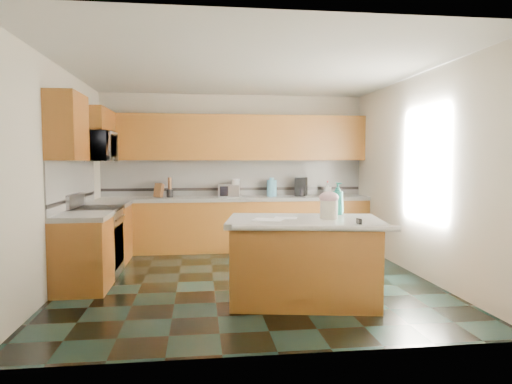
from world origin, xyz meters
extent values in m
plane|color=black|center=(0.00, 0.00, 0.00)|extent=(4.60, 4.60, 0.00)
plane|color=white|center=(0.00, 0.00, 2.70)|extent=(4.60, 4.60, 0.00)
cube|color=beige|center=(0.00, 2.32, 1.35)|extent=(4.60, 0.04, 2.70)
cube|color=beige|center=(0.00, -2.32, 1.35)|extent=(4.60, 0.04, 2.70)
cube|color=beige|center=(-2.32, 0.00, 1.35)|extent=(0.04, 4.60, 2.70)
cube|color=beige|center=(2.32, 0.00, 1.35)|extent=(0.04, 4.60, 2.70)
cube|color=#51260B|center=(0.00, 2.00, 0.43)|extent=(4.60, 0.60, 0.86)
cube|color=white|center=(0.00, 2.00, 0.89)|extent=(4.60, 0.64, 0.06)
cube|color=#51260B|center=(0.00, 2.13, 1.94)|extent=(4.60, 0.33, 0.78)
cube|color=silver|center=(0.00, 2.29, 1.24)|extent=(4.60, 0.02, 0.63)
cube|color=black|center=(0.00, 2.28, 1.04)|extent=(4.60, 0.01, 0.05)
cube|color=#51260B|center=(-2.00, 1.29, 0.43)|extent=(0.60, 0.82, 0.86)
cube|color=white|center=(-2.00, 1.29, 0.89)|extent=(0.64, 0.82, 0.06)
cube|color=#51260B|center=(-2.00, -0.24, 0.43)|extent=(0.60, 0.72, 0.86)
cube|color=white|center=(-2.00, -0.24, 0.89)|extent=(0.64, 0.72, 0.06)
cube|color=silver|center=(-2.29, 0.55, 1.24)|extent=(0.02, 2.30, 0.63)
cube|color=black|center=(-2.28, 0.55, 1.04)|extent=(0.01, 2.30, 0.05)
cube|color=#51260B|center=(-2.13, 1.42, 1.94)|extent=(0.33, 1.09, 0.78)
cube|color=#51260B|center=(-2.13, -0.24, 1.94)|extent=(0.33, 0.72, 0.78)
cube|color=#B7B7BC|center=(-2.00, 0.50, 0.44)|extent=(0.60, 0.76, 0.88)
cube|color=black|center=(-1.71, 0.50, 0.40)|extent=(0.02, 0.68, 0.55)
cube|color=black|center=(-2.00, 0.50, 0.90)|extent=(0.62, 0.78, 0.04)
cylinder|color=#B7B7BC|center=(-1.68, 0.50, 0.78)|extent=(0.02, 0.66, 0.02)
cube|color=#B7B7BC|center=(-2.26, 0.50, 1.02)|extent=(0.06, 0.76, 0.18)
imported|color=#B7B7BC|center=(-2.00, 0.50, 1.73)|extent=(0.50, 0.73, 0.41)
cube|color=#51260B|center=(0.51, -0.98, 0.43)|extent=(1.67, 1.14, 0.86)
cube|color=white|center=(0.51, -0.98, 0.89)|extent=(1.79, 1.25, 0.06)
cylinder|color=white|center=(0.51, -1.47, 0.89)|extent=(1.63, 0.34, 0.06)
cylinder|color=beige|center=(0.78, -1.02, 1.02)|extent=(0.21, 0.21, 0.20)
ellipsoid|color=#D9A6B4|center=(0.78, -1.02, 1.15)|extent=(0.21, 0.21, 0.13)
cylinder|color=tan|center=(0.78, -1.02, 1.20)|extent=(0.07, 0.02, 0.02)
sphere|color=tan|center=(0.74, -1.02, 1.20)|extent=(0.04, 0.04, 0.04)
sphere|color=tan|center=(0.81, -1.02, 1.20)|extent=(0.04, 0.04, 0.04)
imported|color=teal|center=(0.98, -0.66, 1.11)|extent=(0.19, 0.19, 0.37)
cube|color=white|center=(0.32, -0.91, 0.92)|extent=(0.29, 0.25, 0.00)
cube|color=white|center=(0.11, -1.02, 0.92)|extent=(0.39, 0.35, 0.00)
cube|color=black|center=(0.96, -1.45, 0.93)|extent=(0.03, 0.10, 0.09)
cylinder|color=black|center=(0.96, -1.51, 0.91)|extent=(0.02, 0.07, 0.02)
cube|color=#472814|center=(-1.30, 2.05, 1.04)|extent=(0.19, 0.21, 0.26)
cylinder|color=black|center=(-1.12, 2.08, 0.99)|extent=(0.11, 0.11, 0.14)
cylinder|color=#472814|center=(-1.12, 2.08, 1.16)|extent=(0.06, 0.06, 0.20)
cube|color=#B7B7BC|center=(-0.11, 2.05, 1.02)|extent=(0.38, 0.27, 0.21)
cube|color=black|center=(-0.11, 1.93, 1.02)|extent=(0.32, 0.01, 0.17)
cylinder|color=white|center=(0.02, 2.10, 1.07)|extent=(0.14, 0.14, 0.31)
cylinder|color=#B7B7BC|center=(0.02, 2.10, 0.93)|extent=(0.20, 0.20, 0.01)
cylinder|color=#5DA7CB|center=(0.64, 2.06, 1.06)|extent=(0.17, 0.17, 0.29)
cylinder|color=#5DA7CB|center=(0.64, 2.06, 1.23)|extent=(0.08, 0.08, 0.04)
cube|color=black|center=(1.17, 2.08, 1.08)|extent=(0.26, 0.27, 0.33)
cylinder|color=black|center=(1.17, 2.03, 0.99)|extent=(0.14, 0.14, 0.14)
imported|color=white|center=(1.64, 2.05, 1.04)|extent=(0.12, 0.12, 0.24)
cylinder|color=red|center=(1.64, 2.05, 1.17)|extent=(0.02, 0.02, 0.03)
cube|color=white|center=(2.29, -0.20, 1.50)|extent=(0.02, 1.40, 1.10)
camera|label=1|loc=(-0.62, -5.80, 1.56)|focal=32.00mm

